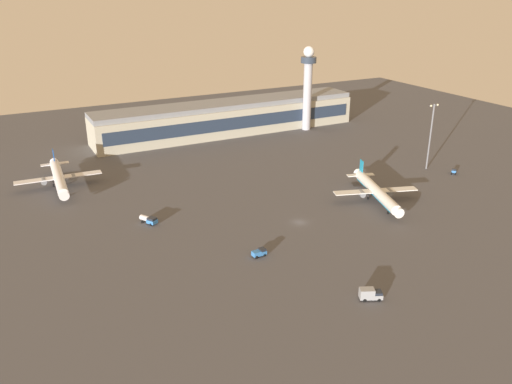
% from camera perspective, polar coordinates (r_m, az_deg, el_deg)
% --- Properties ---
extents(ground_plane, '(416.00, 416.00, 0.00)m').
position_cam_1_polar(ground_plane, '(171.78, 4.77, -3.32)').
color(ground_plane, '#4C4C51').
extents(terminal_building, '(139.04, 22.40, 16.40)m').
position_cam_1_polar(terminal_building, '(272.86, -3.06, 8.13)').
color(terminal_building, '#B2AD99').
rests_on(terminal_building, ground).
extents(control_tower, '(8.00, 8.00, 43.22)m').
position_cam_1_polar(control_tower, '(277.15, 5.68, 11.80)').
color(control_tower, '#A8A8B2').
rests_on(control_tower, ground).
extents(airplane_far_stand, '(30.27, 38.48, 10.13)m').
position_cam_1_polar(airplane_far_stand, '(191.11, 13.00, 0.10)').
color(airplane_far_stand, silver).
rests_on(airplane_far_stand, ground).
extents(airplane_near_gate, '(31.91, 41.00, 10.52)m').
position_cam_1_polar(airplane_near_gate, '(212.54, -20.76, 1.49)').
color(airplane_near_gate, white).
rests_on(airplane_near_gate, ground).
extents(fuel_truck, '(5.00, 6.50, 2.35)m').
position_cam_1_polar(fuel_truck, '(173.52, -11.64, -2.96)').
color(fuel_truck, '#3372BF').
rests_on(fuel_truck, ground).
extents(pushback_tug, '(3.54, 3.29, 2.05)m').
position_cam_1_polar(pushback_tug, '(229.16, 20.82, 2.14)').
color(pushback_tug, '#3372BF').
rests_on(pushback_tug, ground).
extents(baggage_tractor, '(4.27, 2.26, 2.25)m').
position_cam_1_polar(baggage_tractor, '(150.37, 0.37, -6.63)').
color(baggage_tractor, '#3372BF').
rests_on(baggage_tractor, ground).
extents(catering_truck, '(6.12, 4.51, 3.05)m').
position_cam_1_polar(catering_truck, '(134.23, 12.38, -10.83)').
color(catering_truck, gray).
rests_on(catering_truck, ground).
extents(apron_light_east, '(4.80, 0.90, 27.64)m').
position_cam_1_polar(apron_light_east, '(227.31, 18.56, 6.17)').
color(apron_light_east, slate).
rests_on(apron_light_east, ground).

